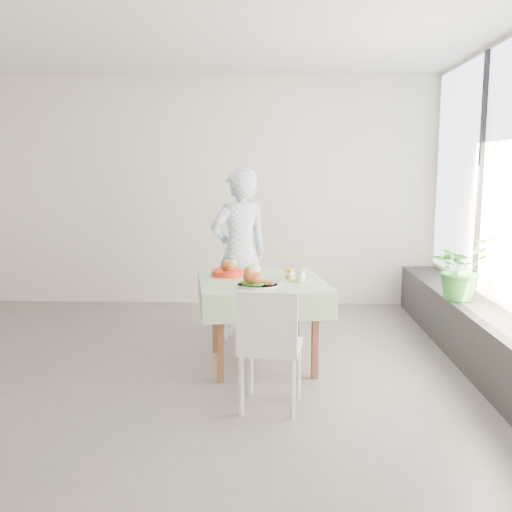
{
  "coord_description": "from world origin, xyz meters",
  "views": [
    {
      "loc": [
        1.04,
        -4.52,
        1.68
      ],
      "look_at": [
        0.88,
        0.27,
        0.94
      ],
      "focal_mm": 40.0,
      "sensor_mm": 36.0,
      "label": 1
    }
  ],
  "objects_px": {
    "chair_far": "(248,317)",
    "juice_cup_orange": "(289,272)",
    "cafe_table": "(262,313)",
    "main_dish": "(255,280)",
    "diner": "(240,253)",
    "potted_plant": "(460,268)",
    "chair_near": "(270,371)"
  },
  "relations": [
    {
      "from": "chair_far",
      "to": "juice_cup_orange",
      "type": "distance_m",
      "value": 0.89
    },
    {
      "from": "cafe_table",
      "to": "chair_far",
      "type": "height_order",
      "value": "chair_far"
    },
    {
      "from": "main_dish",
      "to": "diner",
      "type": "bearing_deg",
      "value": 99.61
    },
    {
      "from": "diner",
      "to": "main_dish",
      "type": "relative_size",
      "value": 4.92
    },
    {
      "from": "potted_plant",
      "to": "chair_near",
      "type": "bearing_deg",
      "value": -142.76
    },
    {
      "from": "cafe_table",
      "to": "chair_near",
      "type": "relative_size",
      "value": 1.36
    },
    {
      "from": "chair_near",
      "to": "diner",
      "type": "xyz_separation_m",
      "value": [
        -0.33,
        1.8,
        0.57
      ]
    },
    {
      "from": "chair_far",
      "to": "potted_plant",
      "type": "distance_m",
      "value": 2.03
    },
    {
      "from": "diner",
      "to": "cafe_table",
      "type": "bearing_deg",
      "value": 76.5
    },
    {
      "from": "chair_near",
      "to": "diner",
      "type": "relative_size",
      "value": 0.52
    },
    {
      "from": "cafe_table",
      "to": "potted_plant",
      "type": "height_order",
      "value": "potted_plant"
    },
    {
      "from": "chair_far",
      "to": "main_dish",
      "type": "height_order",
      "value": "main_dish"
    },
    {
      "from": "chair_far",
      "to": "juice_cup_orange",
      "type": "bearing_deg",
      "value": -56.56
    },
    {
      "from": "chair_far",
      "to": "chair_near",
      "type": "height_order",
      "value": "chair_near"
    },
    {
      "from": "juice_cup_orange",
      "to": "potted_plant",
      "type": "bearing_deg",
      "value": 11.36
    },
    {
      "from": "potted_plant",
      "to": "cafe_table",
      "type": "bearing_deg",
      "value": -167.76
    },
    {
      "from": "chair_near",
      "to": "juice_cup_orange",
      "type": "distance_m",
      "value": 1.13
    },
    {
      "from": "cafe_table",
      "to": "chair_far",
      "type": "xyz_separation_m",
      "value": [
        -0.15,
        0.66,
        -0.22
      ]
    },
    {
      "from": "cafe_table",
      "to": "main_dish",
      "type": "xyz_separation_m",
      "value": [
        -0.05,
        -0.27,
        0.34
      ]
    },
    {
      "from": "cafe_table",
      "to": "juice_cup_orange",
      "type": "xyz_separation_m",
      "value": [
        0.24,
        0.08,
        0.34
      ]
    },
    {
      "from": "cafe_table",
      "to": "juice_cup_orange",
      "type": "height_order",
      "value": "juice_cup_orange"
    },
    {
      "from": "diner",
      "to": "juice_cup_orange",
      "type": "xyz_separation_m",
      "value": [
        0.48,
        -0.82,
        -0.05
      ]
    },
    {
      "from": "chair_far",
      "to": "chair_near",
      "type": "relative_size",
      "value": 0.91
    },
    {
      "from": "chair_near",
      "to": "main_dish",
      "type": "distance_m",
      "value": 0.84
    },
    {
      "from": "diner",
      "to": "potted_plant",
      "type": "height_order",
      "value": "diner"
    },
    {
      "from": "main_dish",
      "to": "potted_plant",
      "type": "bearing_deg",
      "value": 19.61
    },
    {
      "from": "chair_near",
      "to": "potted_plant",
      "type": "xyz_separation_m",
      "value": [
        1.71,
        1.3,
        0.52
      ]
    },
    {
      "from": "diner",
      "to": "juice_cup_orange",
      "type": "relative_size",
      "value": 7.01
    },
    {
      "from": "cafe_table",
      "to": "diner",
      "type": "distance_m",
      "value": 1.0
    },
    {
      "from": "diner",
      "to": "main_dish",
      "type": "height_order",
      "value": "diner"
    },
    {
      "from": "main_dish",
      "to": "juice_cup_orange",
      "type": "distance_m",
      "value": 0.44
    },
    {
      "from": "juice_cup_orange",
      "to": "cafe_table",
      "type": "bearing_deg",
      "value": -162.11
    }
  ]
}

